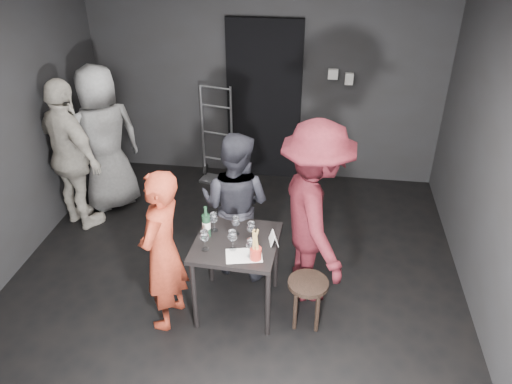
# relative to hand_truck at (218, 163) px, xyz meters

# --- Properties ---
(floor) EXTENTS (4.50, 5.00, 0.02)m
(floor) POSITION_rel_hand_truck_xyz_m (0.60, -2.23, -0.23)
(floor) COLOR black
(floor) RESTS_ON ground
(ceiling) EXTENTS (4.50, 5.00, 0.02)m
(ceiling) POSITION_rel_hand_truck_xyz_m (0.60, -2.23, 2.47)
(ceiling) COLOR silver
(ceiling) RESTS_ON ground
(wall_back) EXTENTS (4.50, 0.04, 2.70)m
(wall_back) POSITION_rel_hand_truck_xyz_m (0.60, 0.27, 1.12)
(wall_back) COLOR black
(wall_back) RESTS_ON ground
(wall_right) EXTENTS (0.04, 5.00, 2.70)m
(wall_right) POSITION_rel_hand_truck_xyz_m (2.85, -2.23, 1.12)
(wall_right) COLOR black
(wall_right) RESTS_ON ground
(doorway) EXTENTS (0.95, 0.10, 2.10)m
(doorway) POSITION_rel_hand_truck_xyz_m (0.60, 0.21, 0.82)
(doorway) COLOR black
(doorway) RESTS_ON ground
(wallbox_upper) EXTENTS (0.12, 0.06, 0.12)m
(wallbox_upper) POSITION_rel_hand_truck_xyz_m (1.45, 0.22, 1.22)
(wallbox_upper) COLOR #B7B7B2
(wallbox_upper) RESTS_ON wall_back
(wallbox_lower) EXTENTS (0.10, 0.06, 0.14)m
(wallbox_lower) POSITION_rel_hand_truck_xyz_m (1.65, 0.22, 1.17)
(wallbox_lower) COLOR #B7B7B2
(wallbox_lower) RESTS_ON wall_back
(hand_truck) EXTENTS (0.43, 0.36, 1.29)m
(hand_truck) POSITION_rel_hand_truck_xyz_m (0.00, 0.00, 0.00)
(hand_truck) COLOR #B2B2B7
(hand_truck) RESTS_ON floor
(tasting_table) EXTENTS (0.72, 0.72, 0.75)m
(tasting_table) POSITION_rel_hand_truck_xyz_m (0.69, -2.40, 0.42)
(tasting_table) COLOR black
(tasting_table) RESTS_ON floor
(stool) EXTENTS (0.36, 0.36, 0.47)m
(stool) POSITION_rel_hand_truck_xyz_m (1.34, -2.52, 0.15)
(stool) COLOR black
(stool) RESTS_ON floor
(server_red) EXTENTS (0.44, 0.60, 1.53)m
(server_red) POSITION_rel_hand_truck_xyz_m (0.10, -2.65, 0.53)
(server_red) COLOR #A8361F
(server_red) RESTS_ON floor
(woman_black) EXTENTS (0.81, 0.56, 1.51)m
(woman_black) POSITION_rel_hand_truck_xyz_m (0.58, -1.83, 0.53)
(woman_black) COLOR #24252D
(woman_black) RESTS_ON floor
(man_maroon) EXTENTS (1.05, 1.49, 2.10)m
(man_maroon) POSITION_rel_hand_truck_xyz_m (1.35, -2.10, 0.82)
(man_maroon) COLOR #461218
(man_maroon) RESTS_ON floor
(bystander_cream) EXTENTS (1.32, 1.11, 2.04)m
(bystander_cream) POSITION_rel_hand_truck_xyz_m (-1.34, -1.29, 0.79)
(bystander_cream) COLOR #BCB4A6
(bystander_cream) RESTS_ON floor
(bystander_grey) EXTENTS (1.11, 1.10, 2.07)m
(bystander_grey) POSITION_rel_hand_truck_xyz_m (-1.16, -0.83, 0.80)
(bystander_grey) COLOR gray
(bystander_grey) RESTS_ON floor
(tasting_mat) EXTENTS (0.34, 0.26, 0.00)m
(tasting_mat) POSITION_rel_hand_truck_xyz_m (0.79, -2.60, 0.52)
(tasting_mat) COLOR white
(tasting_mat) RESTS_ON tasting_table
(wine_glass_a) EXTENTS (0.09, 0.09, 0.21)m
(wine_glass_a) POSITION_rel_hand_truck_xyz_m (0.45, -2.56, 0.63)
(wine_glass_a) COLOR white
(wine_glass_a) RESTS_ON tasting_table
(wine_glass_b) EXTENTS (0.09, 0.09, 0.21)m
(wine_glass_b) POSITION_rel_hand_truck_xyz_m (0.47, -2.28, 0.62)
(wine_glass_b) COLOR white
(wine_glass_b) RESTS_ON tasting_table
(wine_glass_c) EXTENTS (0.10, 0.10, 0.20)m
(wine_glass_c) POSITION_rel_hand_truck_xyz_m (0.67, -2.30, 0.62)
(wine_glass_c) COLOR white
(wine_glass_c) RESTS_ON tasting_table
(wine_glass_d) EXTENTS (0.09, 0.09, 0.21)m
(wine_glass_d) POSITION_rel_hand_truck_xyz_m (0.68, -2.53, 0.63)
(wine_glass_d) COLOR white
(wine_glass_d) RESTS_ON tasting_table
(wine_glass_e) EXTENTS (0.09, 0.09, 0.19)m
(wine_glass_e) POSITION_rel_hand_truck_xyz_m (0.85, -2.60, 0.62)
(wine_glass_e) COLOR white
(wine_glass_e) RESTS_ON tasting_table
(wine_glass_f) EXTENTS (0.10, 0.10, 0.21)m
(wine_glass_f) POSITION_rel_hand_truck_xyz_m (0.82, -2.37, 0.62)
(wine_glass_f) COLOR white
(wine_glass_f) RESTS_ON tasting_table
(wine_bottle) EXTENTS (0.07, 0.07, 0.30)m
(wine_bottle) POSITION_rel_hand_truck_xyz_m (0.42, -2.36, 0.64)
(wine_bottle) COLOR #163220
(wine_bottle) RESTS_ON tasting_table
(breadstick_cup) EXTENTS (0.10, 0.10, 0.30)m
(breadstick_cup) POSITION_rel_hand_truck_xyz_m (0.89, -2.62, 0.66)
(breadstick_cup) COLOR red
(breadstick_cup) RESTS_ON tasting_table
(reserved_card) EXTENTS (0.11, 0.15, 0.10)m
(reserved_card) POSITION_rel_hand_truck_xyz_m (1.00, -2.38, 0.57)
(reserved_card) COLOR white
(reserved_card) RESTS_ON tasting_table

